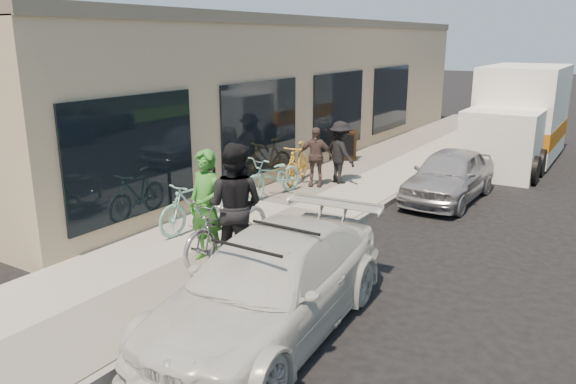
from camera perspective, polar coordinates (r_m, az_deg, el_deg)
The scene contains 17 objects.
ground at distance 8.83m, azimuth 1.02°, elevation -9.18°, with size 120.00×120.00×0.00m, color black.
sidewalk at distance 12.17m, azimuth 0.36°, elevation -1.79°, with size 3.00×34.00×0.15m, color #A5A194.
curb at distance 11.47m, azimuth 6.94°, elevation -3.05°, with size 0.12×34.00×0.13m, color gray.
storefront at distance 17.65m, azimuth 0.05°, elevation 10.36°, with size 3.60×20.00×4.22m.
bike_rack at distance 11.50m, azimuth -8.23°, elevation 0.43°, with size 0.18×0.68×0.97m.
sandwich_board at distance 16.69m, azimuth 6.00°, elevation 4.72°, with size 0.69×0.70×0.88m.
sedan_white at distance 7.19m, azimuth -1.89°, elevation -9.53°, with size 2.16×4.56×1.32m.
sedan_silver at distance 13.55m, azimuth 16.06°, elevation 1.66°, with size 1.41×3.50×1.19m, color #A4A4A9.
moving_truck at distance 18.47m, azimuth 22.36°, elevation 6.77°, with size 2.26×5.84×2.86m.
tandem_bike at distance 9.19m, azimuth -6.04°, elevation -3.54°, with size 0.73×2.10×1.10m, color #B0B0B3.
woman_rider at distance 9.05m, azimuth -8.32°, elevation -1.47°, with size 0.67×0.44×1.84m, color #398B2E.
man_standing at distance 8.78m, azimuth -5.46°, elevation -1.39°, with size 0.97×0.75×1.99m, color black.
cruiser_bike_a at distance 10.63m, azimuth -9.58°, elevation -1.35°, with size 0.47×1.65×0.99m, color #80BFB0.
cruiser_bike_b at distance 12.81m, azimuth -1.48°, elevation 1.64°, with size 0.63×1.82×0.95m, color #80BFB0.
cruiser_bike_c at distance 14.06m, azimuth 0.94°, elevation 2.98°, with size 0.47×1.66×1.00m, color gold.
bystander_a at distance 14.02m, azimuth 5.35°, elevation 4.03°, with size 1.00×0.58×1.55m, color black.
bystander_b at distance 13.67m, azimuth 2.78°, elevation 3.59°, with size 0.85×0.36×1.46m, color #503E39.
Camera 1 is at (4.17, -6.86, 3.67)m, focal length 35.00 mm.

